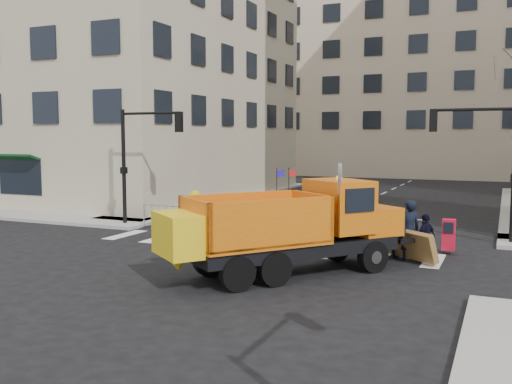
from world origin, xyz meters
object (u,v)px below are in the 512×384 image
at_px(cop_c, 426,238).
at_px(newspaper_box, 449,235).
at_px(plow_truck, 287,226).
at_px(cop_b, 388,231).
at_px(cop_a, 409,230).
at_px(worker, 195,208).

distance_m(cop_c, newspaper_box, 1.70).
bearing_deg(plow_truck, cop_b, 8.24).
height_order(cop_b, cop_c, cop_b).
xyz_separation_m(cop_c, newspaper_box, (0.59, 1.59, -0.11)).
relative_size(plow_truck, cop_c, 5.15).
bearing_deg(cop_b, cop_a, 163.63).
xyz_separation_m(cop_a, cop_c, (0.55, -0.01, -0.22)).
height_order(cop_b, newspaper_box, cop_b).
distance_m(cop_a, worker, 10.23).
distance_m(plow_truck, newspaper_box, 6.70).
relative_size(cop_a, newspaper_box, 1.87).
height_order(plow_truck, newspaper_box, plow_truck).
relative_size(plow_truck, cop_b, 4.71).
xyz_separation_m(plow_truck, newspaper_box, (4.16, 5.19, -0.81)).
distance_m(plow_truck, cop_c, 5.12).
distance_m(cop_a, newspaper_box, 1.98).
distance_m(plow_truck, cop_b, 4.58).
distance_m(plow_truck, cop_a, 4.73).
bearing_deg(cop_c, cop_b, -77.47).
bearing_deg(cop_a, cop_b, -54.63).
xyz_separation_m(plow_truck, cop_b, (2.26, 3.93, -0.63)).
bearing_deg(newspaper_box, cop_c, -112.48).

